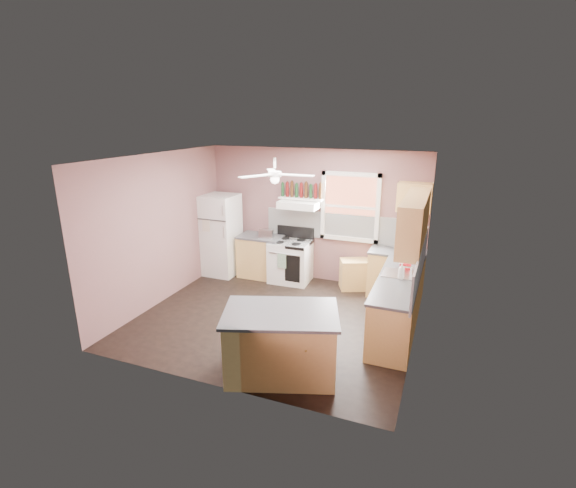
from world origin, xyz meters
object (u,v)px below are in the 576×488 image
at_px(stove, 290,261).
at_px(island, 281,344).
at_px(toaster, 266,234).
at_px(refrigerator, 220,235).
at_px(cart, 355,275).

bearing_deg(stove, island, -72.80).
relative_size(toaster, island, 0.20).
height_order(refrigerator, cart, refrigerator).
height_order(toaster, island, toaster).
xyz_separation_m(toaster, island, (1.56, -3.00, -0.56)).
relative_size(stove, cart, 1.55).
bearing_deg(toaster, stove, -2.26).
distance_m(stove, island, 3.26).
height_order(toaster, cart, toaster).
relative_size(cart, island, 0.40).
distance_m(stove, cart, 1.34).
relative_size(refrigerator, stove, 2.01).
xyz_separation_m(refrigerator, cart, (2.90, 0.20, -0.59)).
distance_m(refrigerator, toaster, 1.07).
relative_size(toaster, cart, 0.50).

